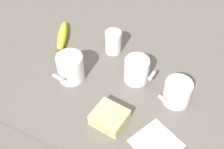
{
  "coord_description": "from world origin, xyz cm",
  "views": [
    {
      "loc": [
        30.96,
        -61.74,
        79.36
      ],
      "look_at": [
        0.0,
        0.0,
        5.0
      ],
      "focal_mm": 45.29,
      "sensor_mm": 36.0,
      "label": 1
    }
  ],
  "objects_px": {
    "sandwich_main": "(110,117)",
    "paper_napkin": "(156,143)",
    "banana": "(62,36)",
    "glass_of_milk": "(113,43)",
    "coffee_mug_black": "(70,67)",
    "coffee_mug_milky": "(137,70)",
    "coffee_mug_spare": "(177,92)"
  },
  "relations": [
    {
      "from": "sandwich_main",
      "to": "paper_napkin",
      "type": "height_order",
      "value": "sandwich_main"
    },
    {
      "from": "paper_napkin",
      "to": "banana",
      "type": "bearing_deg",
      "value": 151.61
    },
    {
      "from": "glass_of_milk",
      "to": "banana",
      "type": "relative_size",
      "value": 0.5
    },
    {
      "from": "coffee_mug_black",
      "to": "paper_napkin",
      "type": "relative_size",
      "value": 0.95
    },
    {
      "from": "coffee_mug_black",
      "to": "banana",
      "type": "bearing_deg",
      "value": 131.97
    },
    {
      "from": "coffee_mug_black",
      "to": "glass_of_milk",
      "type": "xyz_separation_m",
      "value": [
        0.07,
        0.2,
        -0.01
      ]
    },
    {
      "from": "coffee_mug_milky",
      "to": "glass_of_milk",
      "type": "bearing_deg",
      "value": 145.05
    },
    {
      "from": "coffee_mug_milky",
      "to": "glass_of_milk",
      "type": "distance_m",
      "value": 0.17
    },
    {
      "from": "sandwich_main",
      "to": "banana",
      "type": "relative_size",
      "value": 0.6
    },
    {
      "from": "coffee_mug_black",
      "to": "glass_of_milk",
      "type": "relative_size",
      "value": 1.27
    },
    {
      "from": "coffee_mug_spare",
      "to": "sandwich_main",
      "type": "bearing_deg",
      "value": -132.46
    },
    {
      "from": "coffee_mug_spare",
      "to": "coffee_mug_black",
      "type": "bearing_deg",
      "value": -169.55
    },
    {
      "from": "coffee_mug_black",
      "to": "coffee_mug_milky",
      "type": "distance_m",
      "value": 0.24
    },
    {
      "from": "paper_napkin",
      "to": "coffee_mug_spare",
      "type": "bearing_deg",
      "value": 90.03
    },
    {
      "from": "glass_of_milk",
      "to": "paper_napkin",
      "type": "distance_m",
      "value": 0.44
    },
    {
      "from": "coffee_mug_black",
      "to": "paper_napkin",
      "type": "distance_m",
      "value": 0.4
    },
    {
      "from": "coffee_mug_milky",
      "to": "paper_napkin",
      "type": "distance_m",
      "value": 0.27
    },
    {
      "from": "coffee_mug_milky",
      "to": "paper_napkin",
      "type": "bearing_deg",
      "value": -53.4
    },
    {
      "from": "coffee_mug_black",
      "to": "sandwich_main",
      "type": "bearing_deg",
      "value": -27.17
    },
    {
      "from": "coffee_mug_spare",
      "to": "glass_of_milk",
      "type": "distance_m",
      "value": 0.33
    },
    {
      "from": "coffee_mug_black",
      "to": "glass_of_milk",
      "type": "bearing_deg",
      "value": 70.13
    },
    {
      "from": "banana",
      "to": "coffee_mug_black",
      "type": "bearing_deg",
      "value": -48.03
    },
    {
      "from": "coffee_mug_milky",
      "to": "coffee_mug_spare",
      "type": "height_order",
      "value": "coffee_mug_milky"
    },
    {
      "from": "coffee_mug_black",
      "to": "banana",
      "type": "height_order",
      "value": "coffee_mug_black"
    },
    {
      "from": "coffee_mug_spare",
      "to": "banana",
      "type": "bearing_deg",
      "value": 169.4
    },
    {
      "from": "coffee_mug_spare",
      "to": "paper_napkin",
      "type": "height_order",
      "value": "coffee_mug_spare"
    },
    {
      "from": "coffee_mug_black",
      "to": "paper_napkin",
      "type": "xyz_separation_m",
      "value": [
        0.38,
        -0.12,
        -0.05
      ]
    },
    {
      "from": "banana",
      "to": "paper_napkin",
      "type": "bearing_deg",
      "value": -28.39
    },
    {
      "from": "coffee_mug_black",
      "to": "sandwich_main",
      "type": "height_order",
      "value": "coffee_mug_black"
    },
    {
      "from": "glass_of_milk",
      "to": "paper_napkin",
      "type": "relative_size",
      "value": 0.74
    },
    {
      "from": "glass_of_milk",
      "to": "paper_napkin",
      "type": "xyz_separation_m",
      "value": [
        0.3,
        -0.32,
        -0.04
      ]
    },
    {
      "from": "coffee_mug_milky",
      "to": "coffee_mug_spare",
      "type": "distance_m",
      "value": 0.16
    }
  ]
}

